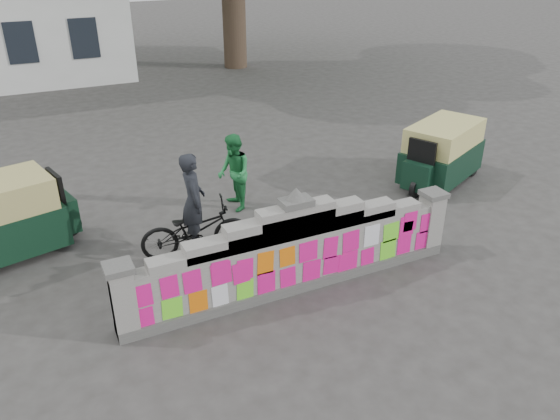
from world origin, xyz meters
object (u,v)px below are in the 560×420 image
(cyclist_bike, at_px, (196,230))
(rickshaw_right, at_px, (441,152))
(pedestrian, at_px, (234,173))
(cyclist_rider, at_px, (194,212))

(cyclist_bike, distance_m, rickshaw_right, 6.88)
(pedestrian, xyz_separation_m, rickshaw_right, (5.36, -0.83, -0.10))
(cyclist_bike, bearing_deg, pedestrian, -32.23)
(cyclist_rider, xyz_separation_m, pedestrian, (1.47, 1.63, -0.06))
(cyclist_bike, distance_m, cyclist_rider, 0.40)
(pedestrian, distance_m, rickshaw_right, 5.42)
(cyclist_bike, xyz_separation_m, cyclist_rider, (0.00, 0.00, 0.40))
(pedestrian, bearing_deg, cyclist_rider, -37.59)
(cyclist_rider, bearing_deg, rickshaw_right, -73.63)
(pedestrian, bearing_deg, cyclist_bike, -37.59)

